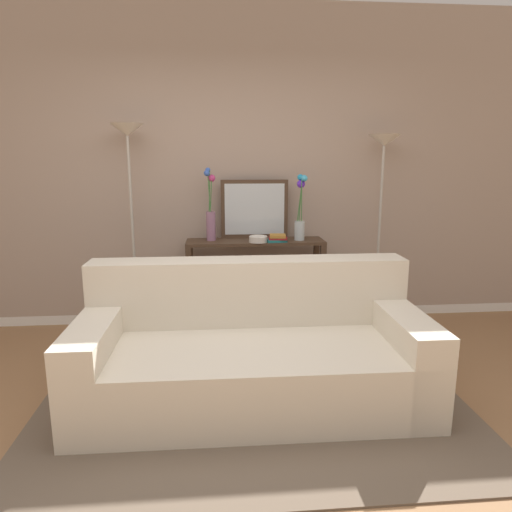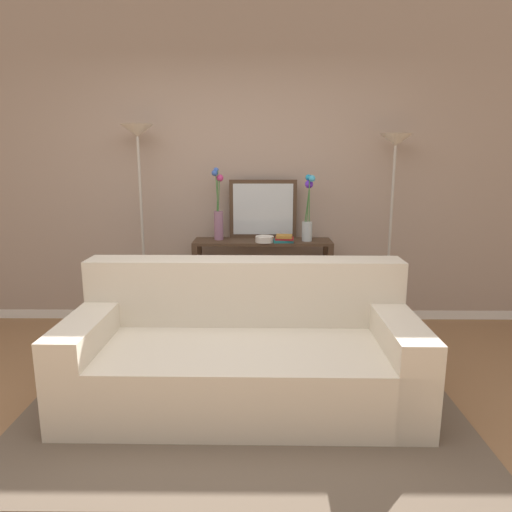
% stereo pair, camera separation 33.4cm
% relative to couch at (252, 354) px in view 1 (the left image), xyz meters
% --- Properties ---
extents(ground_plane, '(16.00, 16.00, 0.02)m').
position_rel_couch_xyz_m(ground_plane, '(-0.17, -0.64, -0.32)').
color(ground_plane, '#936B47').
extents(back_wall, '(12.00, 0.15, 2.93)m').
position_rel_couch_xyz_m(back_wall, '(-0.17, 1.59, 1.16)').
color(back_wall, white).
rests_on(back_wall, ground).
extents(area_rug, '(2.75, 1.78, 0.01)m').
position_rel_couch_xyz_m(area_rug, '(-0.00, -0.17, -0.30)').
color(area_rug, brown).
rests_on(area_rug, ground).
extents(couch, '(2.21, 1.01, 0.88)m').
position_rel_couch_xyz_m(couch, '(0.00, 0.00, 0.00)').
color(couch, beige).
rests_on(couch, ground).
extents(console_table, '(1.25, 0.33, 0.84)m').
position_rel_couch_xyz_m(console_table, '(0.13, 1.27, 0.26)').
color(console_table, '#473323').
rests_on(console_table, ground).
extents(floor_lamp_left, '(0.28, 0.28, 1.86)m').
position_rel_couch_xyz_m(floor_lamp_left, '(-0.95, 1.26, 1.15)').
color(floor_lamp_left, '#B7B2A8').
rests_on(floor_lamp_left, ground).
extents(floor_lamp_right, '(0.28, 0.28, 1.78)m').
position_rel_couch_xyz_m(floor_lamp_right, '(1.28, 1.26, 1.09)').
color(floor_lamp_right, '#B7B2A8').
rests_on(floor_lamp_right, ground).
extents(wall_mirror, '(0.62, 0.02, 0.54)m').
position_rel_couch_xyz_m(wall_mirror, '(0.14, 1.40, 0.80)').
color(wall_mirror, '#473323').
rests_on(wall_mirror, console_table).
extents(vase_tall_flowers, '(0.10, 0.11, 0.65)m').
position_rel_couch_xyz_m(vase_tall_flowers, '(-0.27, 1.31, 0.77)').
color(vase_tall_flowers, gray).
rests_on(vase_tall_flowers, console_table).
extents(vase_short_flowers, '(0.11, 0.11, 0.59)m').
position_rel_couch_xyz_m(vase_short_flowers, '(0.54, 1.25, 0.77)').
color(vase_short_flowers, silver).
rests_on(vase_short_flowers, console_table).
extents(fruit_bowl, '(0.16, 0.16, 0.06)m').
position_rel_couch_xyz_m(fruit_bowl, '(0.15, 1.18, 0.56)').
color(fruit_bowl, silver).
rests_on(fruit_bowl, console_table).
extents(book_stack, '(0.19, 0.16, 0.07)m').
position_rel_couch_xyz_m(book_stack, '(0.32, 1.18, 0.57)').
color(book_stack, '#1E7075').
rests_on(book_stack, console_table).
extents(book_row_under_console, '(0.38, 0.18, 0.13)m').
position_rel_couch_xyz_m(book_row_under_console, '(-0.19, 1.27, -0.25)').
color(book_row_under_console, '#6B3360').
rests_on(book_row_under_console, ground).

